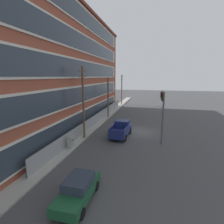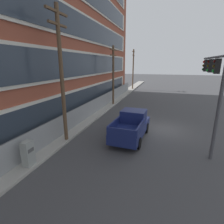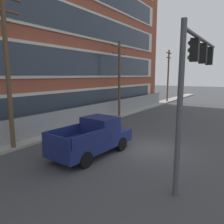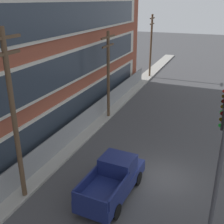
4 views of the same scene
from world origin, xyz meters
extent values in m
plane|color=#424244|center=(0.00, 0.00, 0.00)|extent=(160.00, 160.00, 0.00)
cube|color=#9E9B93|center=(0.00, 7.29, 0.08)|extent=(80.00, 1.71, 0.16)
cube|color=beige|center=(-3.88, 8.09, 1.91)|extent=(45.01, 0.10, 2.51)
cube|color=#2D3844|center=(-3.88, 8.03, 1.91)|extent=(43.05, 0.06, 2.09)
cube|color=#2D3844|center=(-3.88, 8.03, 5.40)|extent=(43.05, 0.06, 2.09)
cube|color=gray|center=(3.23, 7.44, 0.85)|extent=(34.92, 0.04, 1.70)
cylinder|color=#4C4C51|center=(20.69, 7.44, 0.85)|extent=(0.06, 0.06, 1.70)
cylinder|color=#4C4C51|center=(3.23, 7.44, 1.70)|extent=(34.92, 0.05, 0.05)
cylinder|color=#4C4C51|center=(-4.21, -2.85, 3.10)|extent=(0.20, 0.20, 6.19)
cylinder|color=#4B0807|center=(-2.56, -2.67, 5.62)|extent=(0.04, 0.18, 0.18)
cylinder|color=#503E08|center=(-2.56, -2.67, 5.34)|extent=(0.04, 0.18, 0.18)
cylinder|color=green|center=(-2.56, -2.67, 5.06)|extent=(0.04, 0.18, 0.18)
cylinder|color=#4B0807|center=(-0.91, -2.67, 5.62)|extent=(0.04, 0.18, 0.18)
cylinder|color=#503E08|center=(-0.91, -2.67, 5.34)|extent=(0.04, 0.18, 0.18)
cylinder|color=green|center=(-0.91, -2.67, 5.06)|extent=(0.04, 0.18, 0.18)
cylinder|color=red|center=(0.74, -2.67, 5.62)|extent=(0.04, 0.18, 0.18)
cylinder|color=#503E08|center=(0.74, -2.67, 5.34)|extent=(0.04, 0.18, 0.18)
cylinder|color=#0A4011|center=(0.74, -2.67, 5.06)|extent=(0.04, 0.18, 0.18)
cube|color=navy|center=(-2.62, 2.29, 0.75)|extent=(5.19, 2.30, 0.70)
cube|color=navy|center=(-1.91, 2.25, 1.56)|extent=(1.63, 1.92, 0.93)
cube|color=#283342|center=(-1.13, 2.20, 1.56)|extent=(0.16, 1.63, 0.69)
cube|color=navy|center=(-3.70, 3.30, 1.38)|extent=(2.54, 0.28, 0.56)
cube|color=navy|center=(-3.82, 1.44, 1.38)|extent=(2.54, 0.28, 0.56)
cube|color=navy|center=(-5.11, 2.45, 1.38)|extent=(0.22, 1.91, 0.56)
cylinder|color=black|center=(-1.04, 3.11, 0.40)|extent=(0.81, 0.31, 0.80)
cylinder|color=black|center=(-1.16, 1.29, 0.40)|extent=(0.81, 0.31, 0.80)
cylinder|color=black|center=(-4.08, 3.30, 0.40)|extent=(0.81, 0.31, 0.80)
cylinder|color=black|center=(-4.20, 1.48, 0.40)|extent=(0.81, 0.31, 0.80)
cube|color=white|center=(-0.02, 2.83, 0.85)|extent=(0.07, 0.24, 0.16)
cube|color=white|center=(-0.11, 1.44, 0.85)|extent=(0.07, 0.24, 0.16)
cylinder|color=brown|center=(-4.56, 6.69, 4.51)|extent=(0.26, 0.26, 9.02)
cube|color=brown|center=(-4.56, 6.69, 8.52)|extent=(2.25, 0.14, 0.14)
cube|color=brown|center=(-4.56, 6.69, 7.82)|extent=(1.91, 0.14, 0.14)
cylinder|color=brown|center=(7.53, 6.72, 3.85)|extent=(0.26, 0.26, 7.69)
cube|color=brown|center=(7.53, 6.72, 7.19)|extent=(2.73, 0.14, 0.14)
cube|color=brown|center=(7.53, 6.72, 6.49)|extent=(2.32, 0.14, 0.14)
cylinder|color=brown|center=(22.96, 6.91, 4.16)|extent=(0.26, 0.26, 8.32)
cube|color=brown|center=(22.96, 6.91, 7.82)|extent=(2.06, 0.14, 0.14)
cube|color=brown|center=(22.96, 6.91, 7.12)|extent=(1.75, 0.14, 0.14)
camera|label=1|loc=(-24.48, -1.73, 7.85)|focal=28.00mm
camera|label=2|loc=(-14.84, 0.07, 5.52)|focal=28.00mm
camera|label=3|loc=(-11.74, -4.97, 4.37)|focal=35.00mm
camera|label=4|loc=(-14.46, -2.41, 10.09)|focal=45.00mm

